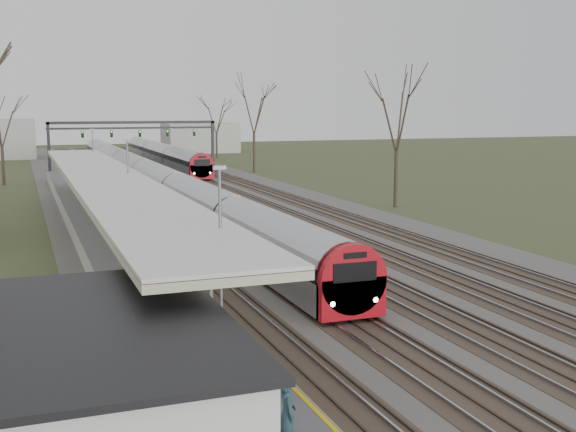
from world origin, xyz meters
The scene contains 9 objects.
track_bed centered at (0.26, 55.00, 0.06)m, with size 24.00×160.00×0.22m.
platform centered at (-9.05, 37.50, 0.50)m, with size 3.50×69.00×1.00m, color #9E9B93.
canopy centered at (-9.05, 32.99, 3.93)m, with size 4.10×50.00×3.11m.
station_building centered at (-12.50, 8.00, 1.60)m, with size 6.00×9.00×3.20m, color silver.
signal_gantry centered at (0.29, 84.99, 4.91)m, with size 21.00×0.59×6.08m.
tree_east_far centered at (14.00, 42.00, 7.29)m, with size 5.00×5.00×10.30m.
train_near centered at (-2.50, 59.98, 1.48)m, with size 2.62×90.21×3.05m.
train_far centered at (4.50, 88.82, 1.48)m, with size 2.62×45.21×3.05m.
passenger centered at (-8.69, 5.33, 1.76)m, with size 0.56×0.36×1.52m, color #27424C.
Camera 1 is at (-13.47, -7.51, 7.85)m, focal length 45.00 mm.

